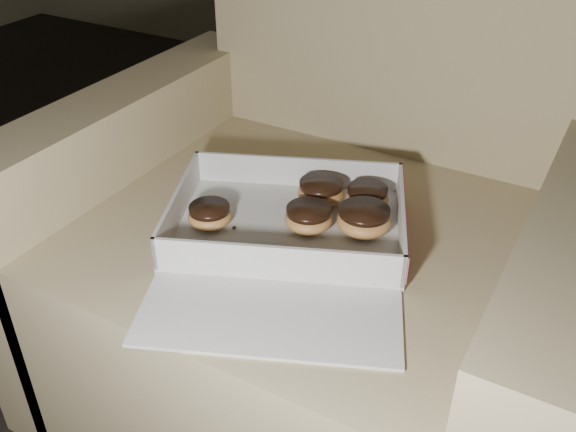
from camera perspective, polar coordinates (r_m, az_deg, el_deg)
The scene contains 12 objects.
armchair at distance 1.21m, azimuth 3.24°, elevation -3.88°, with size 0.94×0.79×0.98m.
bakery_box at distance 1.02m, azimuth -0.09°, elevation -1.92°, with size 0.50×0.54×0.06m.
donut_a at distance 1.04m, azimuth 1.84°, elevation -0.13°, with size 0.08×0.08×0.04m.
donut_b at distance 1.05m, azimuth -6.97°, elevation 0.10°, with size 0.07×0.07×0.04m.
donut_c at distance 1.11m, azimuth 2.95°, elevation 2.20°, with size 0.08×0.08×0.04m.
donut_d at distance 1.10m, azimuth 7.05°, elevation 1.75°, with size 0.07×0.07×0.04m.
donut_e at distance 1.03m, azimuth 6.77°, elevation -0.31°, with size 0.09×0.09×0.04m.
crumb_a at distance 1.05m, azimuth -4.81°, elevation -1.05°, with size 0.01×0.01×0.00m, color black.
crumb_b at distance 0.99m, azimuth -4.20°, elevation -3.57°, with size 0.01×0.01×0.00m, color black.
crumb_c at distance 1.00m, azimuth -1.76°, elevation -2.84°, with size 0.01×0.01×0.00m, color black.
crumb_d at distance 0.96m, azimuth 4.08°, elevation -4.58°, with size 0.01×0.01×0.00m, color black.
crumb_e at distance 1.03m, azimuth 5.61°, elevation -1.74°, with size 0.01×0.01×0.00m, color black.
Camera 1 is at (1.07, -0.31, 1.04)m, focal length 40.00 mm.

